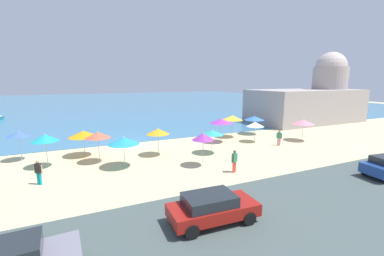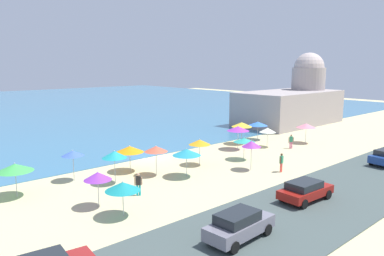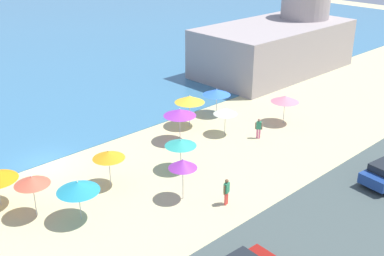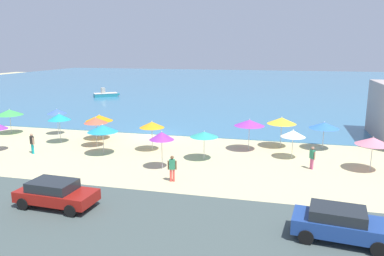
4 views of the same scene
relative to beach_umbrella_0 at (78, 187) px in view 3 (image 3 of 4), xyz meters
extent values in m
plane|color=#C9BE8B|center=(1.69, 7.50, -2.09)|extent=(160.00, 160.00, 0.00)
cylinder|color=#B2B2B7|center=(0.00, 0.00, -1.16)|extent=(0.05, 0.05, 1.87)
cone|color=teal|center=(0.00, 0.00, 0.00)|extent=(2.37, 2.37, 0.54)
sphere|color=silver|center=(0.00, 0.00, 0.30)|extent=(0.08, 0.08, 0.08)
cylinder|color=#B2B2B7|center=(5.60, -2.29, -1.03)|extent=(0.05, 0.05, 2.13)
cone|color=purple|center=(5.60, -2.29, 0.26)|extent=(1.71, 1.71, 0.54)
sphere|color=silver|center=(5.60, -2.29, 0.56)|extent=(0.08, 0.08, 0.08)
cylinder|color=#B2B2B7|center=(16.82, 5.80, -1.18)|extent=(0.05, 0.05, 1.83)
cone|color=blue|center=(16.82, 5.80, -0.07)|extent=(2.38, 2.38, 0.48)
sphere|color=silver|center=(16.82, 5.80, 0.20)|extent=(0.08, 0.08, 0.08)
cylinder|color=#B2B2B7|center=(19.48, 0.71, -1.14)|extent=(0.05, 0.05, 1.91)
cone|color=pink|center=(19.48, 0.71, 0.01)|extent=(2.29, 2.29, 0.50)
sphere|color=silver|center=(19.48, 0.71, 0.29)|extent=(0.08, 0.08, 0.08)
cylinder|color=#B2B2B7|center=(-1.65, 2.01, -1.04)|extent=(0.05, 0.05, 2.10)
cone|color=#D9593E|center=(-1.65, 2.01, 0.20)|extent=(1.97, 1.97, 0.47)
sphere|color=silver|center=(-1.65, 2.01, 0.46)|extent=(0.08, 0.08, 0.08)
cylinder|color=#B2B2B7|center=(3.33, 1.97, -1.10)|extent=(0.05, 0.05, 1.98)
cone|color=orange|center=(3.33, 1.97, 0.08)|extent=(2.01, 2.01, 0.48)
sphere|color=silver|center=(3.33, 1.97, 0.35)|extent=(0.08, 0.08, 0.08)
cylinder|color=#B2B2B7|center=(7.95, 0.51, -1.18)|extent=(0.05, 0.05, 1.82)
cone|color=teal|center=(7.95, 0.51, -0.13)|extent=(2.11, 2.11, 0.39)
sphere|color=silver|center=(7.95, 0.51, 0.10)|extent=(0.08, 0.08, 0.08)
cylinder|color=#B2B2B7|center=(14.33, 2.47, -1.22)|extent=(0.05, 0.05, 1.74)
cone|color=white|center=(14.33, 2.47, -0.15)|extent=(1.85, 1.85, 0.50)
sphere|color=silver|center=(14.33, 2.47, 0.13)|extent=(0.08, 0.08, 0.08)
cylinder|color=#B2B2B7|center=(13.44, 5.52, -1.05)|extent=(0.05, 0.05, 2.09)
cone|color=yellow|center=(13.44, 5.52, 0.21)|extent=(2.41, 2.41, 0.53)
sphere|color=silver|center=(13.44, 5.52, 0.51)|extent=(0.08, 0.08, 0.08)
cylinder|color=#B2B2B7|center=(10.93, 3.90, -1.03)|extent=(0.05, 0.05, 2.12)
cone|color=purple|center=(10.93, 3.90, 0.23)|extent=(2.44, 2.44, 0.50)
sphere|color=silver|center=(10.93, 3.90, 0.51)|extent=(0.08, 0.08, 0.08)
cylinder|color=#F74C45|center=(7.09, -4.48, -1.69)|extent=(0.14, 0.14, 0.80)
cylinder|color=#F74C45|center=(6.91, -4.52, -1.69)|extent=(0.14, 0.14, 0.80)
cube|color=#2F8A60|center=(7.00, -4.50, -0.97)|extent=(0.40, 0.29, 0.63)
sphere|color=brown|center=(7.00, -4.50, -0.53)|extent=(0.22, 0.22, 0.22)
cylinder|color=brown|center=(7.24, -4.45, -1.02)|extent=(0.09, 0.09, 0.57)
cylinder|color=brown|center=(6.77, -4.55, -1.02)|extent=(0.09, 0.09, 0.57)
cylinder|color=#E36090|center=(15.68, 0.11, -1.71)|extent=(0.14, 0.14, 0.76)
cylinder|color=#E36090|center=(15.58, 0.26, -1.71)|extent=(0.14, 0.14, 0.76)
cube|color=#2C825E|center=(15.63, 0.18, -1.03)|extent=(0.38, 0.42, 0.60)
sphere|color=#976A58|center=(15.63, 0.18, -0.60)|extent=(0.22, 0.22, 0.22)
cylinder|color=#976A58|center=(15.75, -0.02, -1.08)|extent=(0.09, 0.09, 0.54)
cylinder|color=#976A58|center=(15.50, 0.39, -1.08)|extent=(0.09, 0.09, 0.54)
cylinder|color=black|center=(14.96, -8.89, -1.71)|extent=(0.66, 0.29, 0.64)
cube|color=#A19592|center=(30.60, 10.52, 0.47)|extent=(17.72, 9.08, 5.13)
cylinder|color=#A19592|center=(35.92, 10.52, 2.28)|extent=(5.38, 5.38, 8.75)
camera|label=1|loc=(-3.21, -19.31, 4.49)|focal=24.00mm
camera|label=2|loc=(-19.85, -22.69, 7.16)|focal=35.00mm
camera|label=3|loc=(-11.00, -20.67, 13.27)|focal=45.00mm
camera|label=4|loc=(13.60, -25.78, 6.10)|focal=35.00mm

